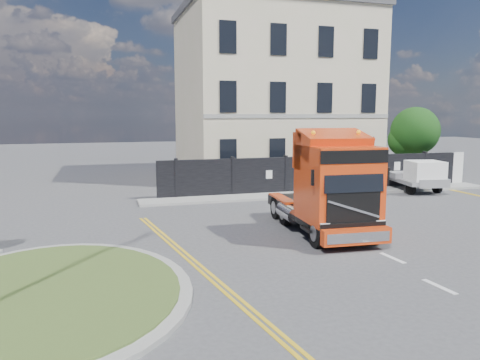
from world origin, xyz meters
name	(u,v)px	position (x,y,z in m)	size (l,w,h in m)	color
ground	(277,241)	(0.00, 0.00, 0.00)	(120.00, 120.00, 0.00)	#424244
traffic_island	(49,293)	(-7.00, -3.00, 0.08)	(6.80, 6.80, 0.17)	gray
hoarding_fence	(327,174)	(6.55, 9.00, 1.00)	(18.80, 0.25, 2.00)	black
georgian_building	(272,93)	(6.00, 16.50, 5.77)	(12.30, 10.30, 12.80)	beige
tree	(412,133)	(14.38, 12.10, 3.05)	(3.20, 3.20, 4.80)	#382619
pavement_far	(326,193)	(6.00, 8.10, 0.06)	(20.00, 1.60, 0.12)	gray
truck	(330,190)	(2.07, 0.13, 1.65)	(2.67, 6.28, 3.68)	black
flatbed_pickup	(418,175)	(11.20, 7.17, 0.97)	(2.48, 4.58, 1.80)	gray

